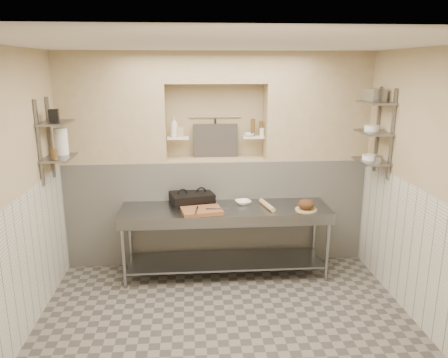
{
  "coord_description": "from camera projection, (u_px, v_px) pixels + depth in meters",
  "views": [
    {
      "loc": [
        -0.34,
        -3.97,
        2.62
      ],
      "look_at": [
        0.04,
        0.9,
        1.35
      ],
      "focal_mm": 35.0,
      "sensor_mm": 36.0,
      "label": 1
    }
  ],
  "objects": [
    {
      "name": "utensil_rail",
      "position": [
        215.0,
        117.0,
        5.87
      ],
      "size": [
        0.7,
        0.02,
        0.02
      ],
      "primitive_type": "cylinder",
      "rotation": [
        0.0,
        1.57,
        0.0
      ],
      "color": "gray",
      "rests_on": "wall_back"
    },
    {
      "name": "hanging_steel",
      "position": [
        215.0,
        130.0,
        5.9
      ],
      "size": [
        0.02,
        0.02,
        0.3
      ],
      "primitive_type": "cylinder",
      "color": "black",
      "rests_on": "utensil_rail"
    },
    {
      "name": "splash_panel",
      "position": [
        215.0,
        141.0,
        5.88
      ],
      "size": [
        0.6,
        0.08,
        0.45
      ],
      "primitive_type": "cube",
      "rotation": [
        -0.14,
        0.0,
        0.0
      ],
      "color": "#383330",
      "rests_on": "alcove_sill"
    },
    {
      "name": "shelf_rail_left_b",
      "position": [
        39.0,
        144.0,
        4.73
      ],
      "size": [
        0.03,
        0.03,
        0.95
      ],
      "primitive_type": "cube",
      "color": "slate",
      "rests_on": "wall_left"
    },
    {
      "name": "bread_board",
      "position": [
        306.0,
        210.0,
        5.35
      ],
      "size": [
        0.27,
        0.27,
        0.02
      ],
      "primitive_type": "cylinder",
      "color": "tan",
      "rests_on": "prep_table"
    },
    {
      "name": "alcove_sill",
      "position": [
        216.0,
        159.0,
        5.84
      ],
      "size": [
        1.3,
        0.4,
        0.02
      ],
      "primitive_type": "cube",
      "color": "tan",
      "rests_on": "backwall_lower"
    },
    {
      "name": "wall_front",
      "position": [
        260.0,
        312.0,
        2.23
      ],
      "size": [
        4.0,
        0.1,
        2.8
      ],
      "primitive_type": "cube",
      "color": "tan",
      "rests_on": "ground"
    },
    {
      "name": "jug_left",
      "position": [
        61.0,
        141.0,
        5.08
      ],
      "size": [
        0.15,
        0.15,
        0.31
      ],
      "primitive_type": "cylinder",
      "color": "white",
      "rests_on": "wall_shelf_left_lower"
    },
    {
      "name": "bread_loaf",
      "position": [
        306.0,
        204.0,
        5.34
      ],
      "size": [
        0.21,
        0.21,
        0.12
      ],
      "primitive_type": "ellipsoid",
      "color": "#4C2D19",
      "rests_on": "bread_board"
    },
    {
      "name": "floor",
      "position": [
        227.0,
        331.0,
        4.52
      ],
      "size": [
        4.0,
        3.9,
        0.1
      ],
      "primitive_type": "cube",
      "color": "slate",
      "rests_on": "ground"
    },
    {
      "name": "wainscot_left",
      "position": [
        20.0,
        272.0,
        4.18
      ],
      "size": [
        0.02,
        3.9,
        1.4
      ],
      "primitive_type": "cube",
      "color": "silver",
      "rests_on": "floor"
    },
    {
      "name": "jar_alcove",
      "position": [
        180.0,
        132.0,
        5.71
      ],
      "size": [
        0.09,
        0.09,
        0.13
      ],
      "primitive_type": "cube",
      "color": "tan",
      "rests_on": "alcove_shelf_left"
    },
    {
      "name": "rolling_pin",
      "position": [
        267.0,
        205.0,
        5.45
      ],
      "size": [
        0.14,
        0.41,
        0.06
      ],
      "primitive_type": "cylinder",
      "rotation": [
        1.57,
        0.0,
        0.21
      ],
      "color": "tan",
      "rests_on": "prep_table"
    },
    {
      "name": "wainscot_right",
      "position": [
        420.0,
        258.0,
        4.48
      ],
      "size": [
        0.02,
        3.9,
        1.4
      ],
      "primitive_type": "cube",
      "color": "silver",
      "rests_on": "floor"
    },
    {
      "name": "ceiling",
      "position": [
        227.0,
        38.0,
        3.79
      ],
      "size": [
        4.0,
        3.9,
        0.1
      ],
      "primitive_type": "cube",
      "color": "silver",
      "rests_on": "ground"
    },
    {
      "name": "bowl_right",
      "position": [
        370.0,
        157.0,
        5.3
      ],
      "size": [
        0.19,
        0.19,
        0.06
      ],
      "primitive_type": "cylinder",
      "color": "white",
      "rests_on": "wall_shelf_right_lower"
    },
    {
      "name": "canister_right",
      "position": [
        378.0,
        160.0,
        5.08
      ],
      "size": [
        0.09,
        0.09,
        0.09
      ],
      "primitive_type": "cylinder",
      "color": "gray",
      "rests_on": "wall_shelf_right_lower"
    },
    {
      "name": "jar_left",
      "position": [
        54.0,
        154.0,
        4.81
      ],
      "size": [
        0.08,
        0.08,
        0.12
      ],
      "primitive_type": "cylinder",
      "color": "brown",
      "rests_on": "wall_shelf_left_lower"
    },
    {
      "name": "backwall_pillar_right",
      "position": [
        316.0,
        106.0,
        5.77
      ],
      "size": [
        1.35,
        0.4,
        1.4
      ],
      "primitive_type": "cube",
      "color": "tan",
      "rests_on": "backwall_lower"
    },
    {
      "name": "wall_shelf_right_upper",
      "position": [
        376.0,
        103.0,
        5.11
      ],
      "size": [
        0.3,
        0.5,
        0.03
      ],
      "primitive_type": "cube",
      "color": "slate",
      "rests_on": "wall_right"
    },
    {
      "name": "backwall_header",
      "position": [
        216.0,
        67.0,
        5.54
      ],
      "size": [
        1.3,
        0.4,
        0.4
      ],
      "primitive_type": "cube",
      "color": "tan",
      "rests_on": "backwall_lower"
    },
    {
      "name": "shelf_rail_right_a",
      "position": [
        377.0,
        130.0,
        5.4
      ],
      "size": [
        0.03,
        0.03,
        1.05
      ],
      "primitive_type": "cube",
      "color": "slate",
      "rests_on": "wall_right"
    },
    {
      "name": "bowl_alcove",
      "position": [
        249.0,
        135.0,
        5.78
      ],
      "size": [
        0.16,
        0.16,
        0.04
      ],
      "primitive_type": "imported",
      "rotation": [
        0.0,
        0.0,
        0.16
      ],
      "color": "white",
      "rests_on": "alcove_shelf_right"
    },
    {
      "name": "bottle_soap",
      "position": [
        174.0,
        127.0,
        5.7
      ],
      "size": [
        0.11,
        0.12,
        0.26
      ],
      "primitive_type": "imported",
      "rotation": [
        0.0,
        0.0,
        -0.14
      ],
      "color": "white",
      "rests_on": "alcove_shelf_left"
    },
    {
      "name": "wall_shelf_left_lower",
      "position": [
        59.0,
        158.0,
        4.98
      ],
      "size": [
        0.3,
        0.5,
        0.02
      ],
      "primitive_type": "cube",
      "color": "slate",
      "rests_on": "wall_left"
    },
    {
      "name": "panini_press",
      "position": [
        192.0,
        198.0,
        5.6
      ],
      "size": [
        0.6,
        0.5,
        0.14
      ],
      "rotation": [
        0.0,
        0.0,
        0.25
      ],
      "color": "black",
      "rests_on": "prep_table"
    },
    {
      "name": "knife_blade",
      "position": [
        217.0,
        209.0,
        5.26
      ],
      "size": [
        0.26,
        0.03,
        0.01
      ],
      "primitive_type": "cube",
      "rotation": [
        0.0,
        0.0,
        -0.01
      ],
      "color": "gray",
      "rests_on": "cutting_board"
    },
    {
      "name": "wall_shelf_right_mid",
      "position": [
        373.0,
        132.0,
        5.2
      ],
      "size": [
        0.3,
        0.5,
        0.02
      ],
      "primitive_type": "cube",
      "color": "slate",
      "rests_on": "wall_right"
    },
    {
      "name": "wall_back",
      "position": [
        215.0,
        156.0,
        6.09
      ],
      "size": [
        4.0,
        0.1,
        2.8
      ],
      "primitive_type": "cube",
      "color": "tan",
      "rests_on": "ground"
    },
    {
      "name": "bowl_right_mid",
      "position": [
        372.0,
        128.0,
        5.24
      ],
      "size": [
        0.18,
        0.18,
        0.07
      ],
      "primitive_type": "cylinder",
      "color": "white",
      "rests_on": "wall_shelf_right_mid"
    },
    {
      "name": "wall_left",
      "position": [
        5.0,
        203.0,
        4.0
      ],
      "size": [
        0.1,
        3.9,
        2.8
      ],
      "primitive_type": "cube",
      "color": "tan",
      "rests_on": "ground"
    },
    {
      "name": "condiment_a",
      "position": [
        261.0,
        128.0,
        5.79
      ],
      "size": [
        0.05,
        0.05,
        0.2
      ],
      "primitive_type": "cylinder",
      "color": "brown",
      "rests_on": "alcove_shelf_right"
    },
    {
      "name": "alcove_shelf_right",
      "position": [
        253.0,
        137.0,
        5.81
      ],
      "size": [
        0.28,
        0.16,
        0.02
      ],
      "primitive_type": "cube",
      "color": "white",
      "rests_on": "backwall_lower"
    },
    {
      "name": "cutting_board",
      "position": [
        202.0,
        211.0,
        5.27
      ],
      "size": [
        0.53,
        0.41,
        0.04
      ],
      "primitive_type": "cube",
      "rotation": [
        0.0,
        0.0,
        0.18
      ],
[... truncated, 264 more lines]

